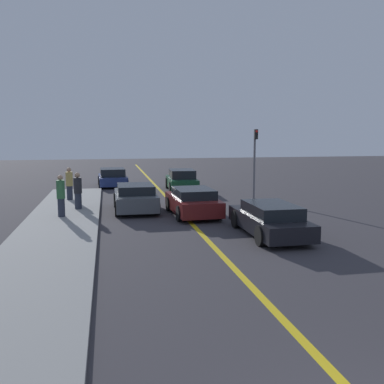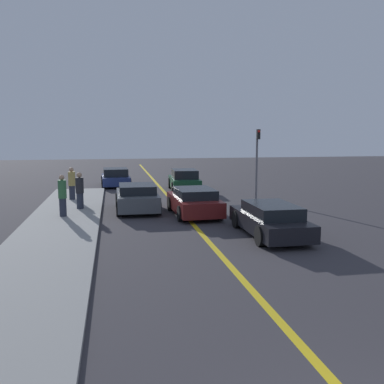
{
  "view_description": "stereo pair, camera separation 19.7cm",
  "coord_description": "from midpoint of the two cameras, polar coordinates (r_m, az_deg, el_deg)",
  "views": [
    {
      "loc": [
        -3.36,
        -3.08,
        3.68
      ],
      "look_at": [
        -0.47,
        11.41,
        1.65
      ],
      "focal_mm": 40.0,
      "sensor_mm": 36.0,
      "label": 1
    },
    {
      "loc": [
        -3.16,
        -3.12,
        3.68
      ],
      "look_at": [
        -0.47,
        11.41,
        1.65
      ],
      "focal_mm": 40.0,
      "sensor_mm": 36.0,
      "label": 2
    }
  ],
  "objects": [
    {
      "name": "car_near_right_lane",
      "position": [
        15.75,
        10.69,
        -3.63
      ],
      "size": [
        1.87,
        4.51,
        1.19
      ],
      "rotation": [
        0.0,
        0.0,
        -0.0
      ],
      "color": "black",
      "rests_on": "ground_plane"
    },
    {
      "name": "pedestrian_far_standing",
      "position": [
        23.93,
        -15.5,
        1.11
      ],
      "size": [
        0.37,
        0.37,
        1.74
      ],
      "color": "#282D3D",
      "rests_on": "sidewalk_left"
    },
    {
      "name": "pedestrian_mid_group",
      "position": [
        20.89,
        -14.48,
        0.18
      ],
      "size": [
        0.38,
        0.38,
        1.73
      ],
      "color": "#282D3D",
      "rests_on": "sidewalk_left"
    },
    {
      "name": "road_center_line",
      "position": [
        21.66,
        -1.7,
        -1.96
      ],
      "size": [
        0.2,
        60.0,
        0.01
      ],
      "color": "gold",
      "rests_on": "ground_plane"
    },
    {
      "name": "car_parked_left_lot",
      "position": [
        27.7,
        -0.83,
        1.57
      ],
      "size": [
        2.01,
        4.15,
        1.38
      ],
      "rotation": [
        0.0,
        0.0,
        -0.05
      ],
      "color": "#144728",
      "rests_on": "ground_plane"
    },
    {
      "name": "sidewalk_left",
      "position": [
        16.24,
        -17.42,
        -5.41
      ],
      "size": [
        3.02,
        25.2,
        0.13
      ],
      "color": "gray",
      "rests_on": "ground_plane"
    },
    {
      "name": "car_oncoming_far",
      "position": [
        30.49,
        -9.97,
        1.91
      ],
      "size": [
        2.09,
        4.01,
        1.26
      ],
      "rotation": [
        0.0,
        0.0,
        0.03
      ],
      "color": "navy",
      "rests_on": "ground_plane"
    },
    {
      "name": "pedestrian_near_curb",
      "position": [
        19.15,
        -16.61,
        -0.45
      ],
      "size": [
        0.35,
        0.35,
        1.8
      ],
      "color": "#282D3D",
      "rests_on": "sidewalk_left"
    },
    {
      "name": "car_ahead_center",
      "position": [
        19.32,
        0.58,
        -1.31
      ],
      "size": [
        2.06,
        4.18,
        1.24
      ],
      "rotation": [
        0.0,
        0.0,
        0.03
      ],
      "color": "maroon",
      "rests_on": "ground_plane"
    },
    {
      "name": "car_far_distant",
      "position": [
        20.54,
        -7.06,
        -0.75
      ],
      "size": [
        2.02,
        3.96,
        1.29
      ],
      "rotation": [
        0.0,
        0.0,
        0.0
      ],
      "color": "#4C5156",
      "rests_on": "ground_plane"
    },
    {
      "name": "traffic_light",
      "position": [
        24.24,
        8.91,
        4.72
      ],
      "size": [
        0.18,
        0.4,
        3.91
      ],
      "color": "slate",
      "rests_on": "ground_plane"
    }
  ]
}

